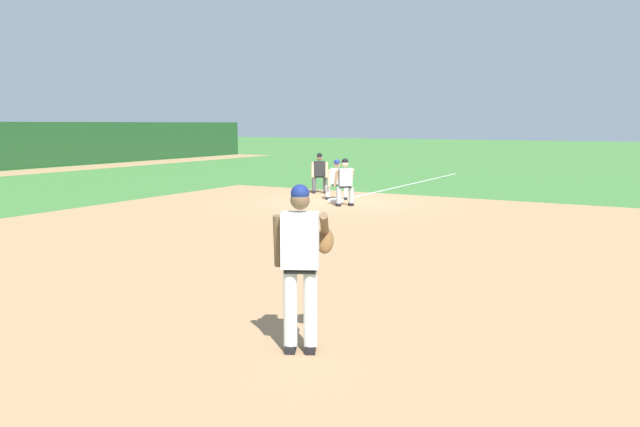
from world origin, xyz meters
TOP-DOWN VIEW (x-y plane):
  - ground_plane at (0.00, 0.00)m, footprint 160.00×160.00m
  - infield_dirt_patch at (-6.01, -2.95)m, footprint 18.00×18.00m
  - foul_line_stripe at (6.47, 0.00)m, footprint 12.94×0.10m
  - first_base_bag at (0.00, 0.00)m, footprint 0.38×0.38m
  - baseball at (-7.00, -3.41)m, footprint 0.07×0.07m
  - pitcher at (-11.98, -5.91)m, footprint 0.83×0.59m
  - first_baseman at (0.48, 0.18)m, footprint 0.83×1.00m
  - baserunner at (-0.79, -0.74)m, footprint 0.67×0.67m
  - umpire at (1.94, 1.67)m, footprint 0.61×0.67m

SIDE VIEW (x-z plane):
  - ground_plane at x=0.00m, z-range 0.00..0.00m
  - infield_dirt_patch at x=-6.01m, z-range 0.00..0.01m
  - foul_line_stripe at x=6.47m, z-range 0.01..0.01m
  - baseball at x=-7.00m, z-range 0.00..0.07m
  - first_base_bag at x=0.00m, z-range 0.00..0.09m
  - first_baseman at x=0.48m, z-range 0.06..1.40m
  - baserunner at x=-0.79m, z-range 0.06..1.52m
  - umpire at x=1.94m, z-range 0.06..1.52m
  - pitcher at x=-11.98m, z-range 0.13..1.99m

